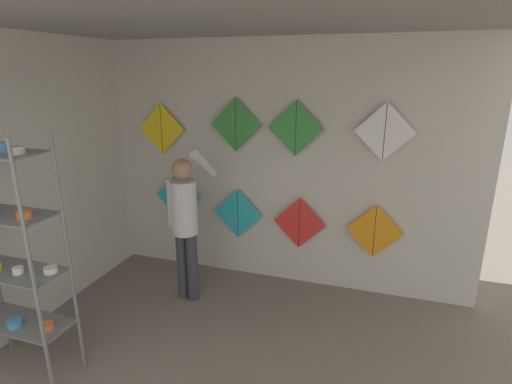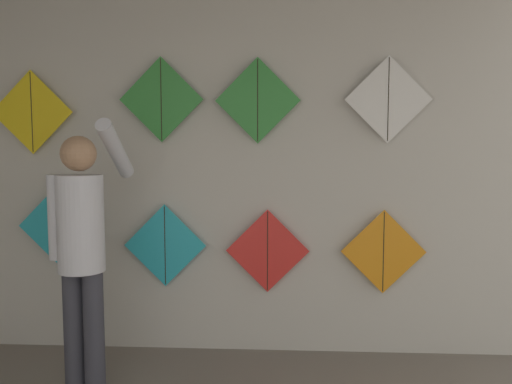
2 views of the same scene
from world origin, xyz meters
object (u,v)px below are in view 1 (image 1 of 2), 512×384
(shelf_rack, at_px, (6,247))
(shopkeeper, at_px, (185,217))
(kite_7, at_px, (385,132))
(kite_0, at_px, (178,196))
(kite_1, at_px, (238,213))
(kite_3, at_px, (375,231))
(kite_4, at_px, (161,129))
(kite_6, at_px, (296,128))
(kite_2, at_px, (299,223))
(kite_5, at_px, (236,125))

(shelf_rack, xyz_separation_m, shopkeeper, (0.76, 1.47, -0.19))
(kite_7, bearing_deg, kite_0, 180.00)
(kite_1, distance_m, kite_3, 1.59)
(shopkeeper, distance_m, kite_1, 0.77)
(kite_3, xyz_separation_m, kite_7, (0.01, 0.00, 1.08))
(shelf_rack, xyz_separation_m, kite_1, (1.10, 2.14, -0.35))
(kite_1, relative_size, kite_4, 1.00)
(kite_0, bearing_deg, kite_6, 0.00)
(shopkeeper, xyz_separation_m, kite_4, (-0.62, 0.67, 0.82))
(kite_4, relative_size, kite_6, 1.00)
(kite_6, xyz_separation_m, kite_7, (0.92, 0.00, 0.00))
(kite_0, bearing_deg, kite_4, 180.00)
(kite_3, bearing_deg, kite_6, 180.00)
(kite_2, xyz_separation_m, kite_5, (-0.77, 0.00, 1.09))
(kite_0, relative_size, kite_1, 1.00)
(shelf_rack, xyz_separation_m, kite_2, (1.86, 2.14, -0.38))
(shopkeeper, height_order, kite_1, shopkeeper)
(kite_4, distance_m, kite_7, 2.57)
(kite_2, xyz_separation_m, kite_6, (-0.07, 0.00, 1.08))
(kite_1, height_order, kite_7, kite_7)
(kite_1, bearing_deg, kite_2, 0.00)
(kite_0, xyz_separation_m, kite_4, (-0.17, 0.00, 0.84))
(kite_1, relative_size, kite_2, 1.00)
(shelf_rack, xyz_separation_m, kite_7, (2.70, 2.14, 0.71))
(shelf_rack, distance_m, kite_4, 2.24)
(kite_1, distance_m, kite_2, 0.76)
(kite_0, distance_m, kite_3, 2.39)
(kite_4, bearing_deg, kite_1, 0.00)
(kite_0, relative_size, kite_7, 1.00)
(kite_4, distance_m, kite_5, 0.96)
(shopkeeper, bearing_deg, kite_3, 29.89)
(shopkeeper, bearing_deg, kite_1, 73.61)
(kite_1, height_order, kite_2, kite_1)
(kite_0, bearing_deg, kite_5, 0.00)
(shelf_rack, bearing_deg, kite_1, 62.80)
(kite_3, distance_m, kite_4, 2.75)
(kite_0, height_order, kite_7, kite_7)
(shelf_rack, distance_m, kite_7, 3.52)
(shelf_rack, height_order, kite_3, shelf_rack)
(shelf_rack, height_order, kite_1, shelf_rack)
(kite_3, bearing_deg, kite_4, 180.00)
(kite_5, xyz_separation_m, kite_6, (0.69, 0.00, -0.01))
(kite_7, bearing_deg, kite_3, 180.00)
(shopkeeper, distance_m, kite_0, 0.81)
(kite_6, bearing_deg, kite_2, 0.00)
(shelf_rack, bearing_deg, kite_7, 38.43)
(kite_0, distance_m, kite_4, 0.86)
(kite_2, distance_m, kite_5, 1.33)
(kite_7, bearing_deg, kite_5, 180.00)
(kite_2, distance_m, kite_6, 1.09)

